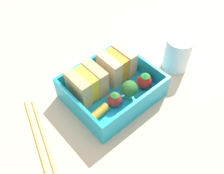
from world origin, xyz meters
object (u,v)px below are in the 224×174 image
(strawberry_left, at_px, (115,100))
(broccoli_floret, at_px, (130,89))
(strawberry_far_left, at_px, (145,81))
(sandwich_left, at_px, (87,84))
(drinking_glass, at_px, (177,54))
(sandwich_center_left, at_px, (117,65))
(carrot_stick_far_left, at_px, (99,113))
(chopstick_pair, at_px, (40,140))

(strawberry_left, relative_size, broccoli_floret, 0.84)
(broccoli_floret, height_order, strawberry_far_left, broccoli_floret)
(sandwich_left, bearing_deg, broccoli_floret, -46.94)
(sandwich_left, height_order, strawberry_far_left, sandwich_left)
(strawberry_left, xyz_separation_m, drinking_glass, (0.18, -0.00, 0.01))
(sandwich_left, distance_m, drinking_glass, 0.21)
(sandwich_left, relative_size, drinking_glass, 0.82)
(broccoli_floret, bearing_deg, sandwich_center_left, 70.72)
(carrot_stick_far_left, height_order, drinking_glass, drinking_glass)
(strawberry_far_left, bearing_deg, sandwich_left, 147.48)
(sandwich_left, height_order, sandwich_center_left, same)
(broccoli_floret, distance_m, strawberry_far_left, 0.04)
(broccoli_floret, bearing_deg, chopstick_pair, 168.48)
(chopstick_pair, bearing_deg, broccoli_floret, -11.52)
(strawberry_far_left, bearing_deg, drinking_glass, 1.64)
(chopstick_pair, bearing_deg, drinking_glass, -6.31)
(carrot_stick_far_left, relative_size, broccoli_floret, 1.09)
(sandwich_left, xyz_separation_m, sandwich_center_left, (0.08, 0.00, 0.00))
(sandwich_center_left, distance_m, broccoli_floret, 0.07)
(carrot_stick_far_left, bearing_deg, chopstick_pair, 163.22)
(strawberry_left, height_order, drinking_glass, drinking_glass)
(sandwich_left, distance_m, strawberry_left, 0.06)
(strawberry_far_left, bearing_deg, chopstick_pair, 170.08)
(sandwich_left, xyz_separation_m, carrot_stick_far_left, (-0.02, -0.06, -0.02))
(carrot_stick_far_left, xyz_separation_m, broccoli_floret, (0.08, -0.00, 0.02))
(sandwich_center_left, relative_size, chopstick_pair, 0.32)
(sandwich_left, xyz_separation_m, drinking_glass, (0.20, -0.06, -0.00))
(carrot_stick_far_left, distance_m, chopstick_pair, 0.12)
(strawberry_left, height_order, chopstick_pair, strawberry_left)
(sandwich_left, distance_m, broccoli_floret, 0.08)
(sandwich_left, distance_m, carrot_stick_far_left, 0.06)
(sandwich_center_left, height_order, chopstick_pair, sandwich_center_left)
(drinking_glass, bearing_deg, carrot_stick_far_left, 179.08)
(chopstick_pair, bearing_deg, carrot_stick_far_left, -16.78)
(sandwich_left, height_order, carrot_stick_far_left, sandwich_left)
(carrot_stick_far_left, bearing_deg, strawberry_far_left, -3.22)
(strawberry_left, relative_size, chopstick_pair, 0.17)
(drinking_glass, bearing_deg, sandwich_center_left, 154.39)
(broccoli_floret, bearing_deg, strawberry_far_left, -2.64)
(strawberry_left, xyz_separation_m, strawberry_far_left, (0.08, -0.01, 0.00))
(carrot_stick_far_left, xyz_separation_m, chopstick_pair, (-0.11, 0.03, -0.02))
(sandwich_center_left, distance_m, strawberry_left, 0.08)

